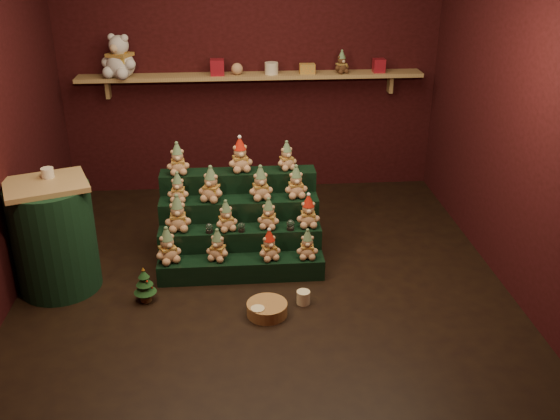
{
  "coord_description": "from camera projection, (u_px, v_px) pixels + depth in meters",
  "views": [
    {
      "loc": [
        -0.21,
        -4.63,
        2.75
      ],
      "look_at": [
        0.17,
        0.25,
        0.49
      ],
      "focal_mm": 40.0,
      "sensor_mm": 36.0,
      "label": 1
    }
  ],
  "objects": [
    {
      "name": "mini_christmas_tree",
      "position": [
        145.0,
        285.0,
        4.93
      ],
      "size": [
        0.18,
        0.18,
        0.31
      ],
      "rotation": [
        0.0,
        0.0,
        0.13
      ],
      "color": "#4E371B",
      "rests_on": "ground"
    },
    {
      "name": "back_shelf",
      "position": [
        251.0,
        76.0,
        6.51
      ],
      "size": [
        3.6,
        0.26,
        0.24
      ],
      "color": "#A18750",
      "rests_on": "ground"
    },
    {
      "name": "mug_right",
      "position": [
        303.0,
        297.0,
        4.94
      ],
      "size": [
        0.11,
        0.11,
        0.11
      ],
      "primitive_type": "cylinder",
      "color": "beige",
      "rests_on": "ground"
    },
    {
      "name": "teddy_9",
      "position": [
        211.0,
        184.0,
        5.4
      ],
      "size": [
        0.28,
        0.26,
        0.31
      ],
      "primitive_type": null,
      "rotation": [
        0.0,
        0.0,
        -0.38
      ],
      "color": "tan",
      "rests_on": "riser_tier_midback"
    },
    {
      "name": "teddy_6",
      "position": [
        269.0,
        213.0,
        5.33
      ],
      "size": [
        0.23,
        0.21,
        0.26
      ],
      "primitive_type": null,
      "rotation": [
        0.0,
        0.0,
        -0.26
      ],
      "color": "tan",
      "rests_on": "riser_tier_midfront"
    },
    {
      "name": "snow_globe_b",
      "position": [
        241.0,
        227.0,
        5.29
      ],
      "size": [
        0.06,
        0.06,
        0.08
      ],
      "color": "black",
      "rests_on": "riser_tier_midfront"
    },
    {
      "name": "teddy_4",
      "position": [
        178.0,
        213.0,
        5.28
      ],
      "size": [
        0.23,
        0.21,
        0.31
      ],
      "primitive_type": null,
      "rotation": [
        0.0,
        0.0,
        0.05
      ],
      "color": "tan",
      "rests_on": "riser_tier_midfront"
    },
    {
      "name": "shelf_plush_ball",
      "position": [
        237.0,
        69.0,
        6.44
      ],
      "size": [
        0.12,
        0.12,
        0.12
      ],
      "primitive_type": "sphere",
      "color": "tan",
      "rests_on": "back_shelf"
    },
    {
      "name": "white_bear",
      "position": [
        119.0,
        50.0,
        6.26
      ],
      "size": [
        0.49,
        0.48,
        0.54
      ],
      "primitive_type": null,
      "rotation": [
        0.0,
        0.0,
        -0.43
      ],
      "color": "silver",
      "rests_on": "back_shelf"
    },
    {
      "name": "riser_tier_front",
      "position": [
        241.0,
        268.0,
        5.28
      ],
      "size": [
        1.4,
        0.22,
        0.18
      ],
      "primitive_type": "cube",
      "color": "black",
      "rests_on": "ground"
    },
    {
      "name": "teddy_1",
      "position": [
        218.0,
        245.0,
        5.19
      ],
      "size": [
        0.24,
        0.23,
        0.27
      ],
      "primitive_type": null,
      "rotation": [
        0.0,
        0.0,
        -0.39
      ],
      "color": "tan",
      "rests_on": "riser_tier_front"
    },
    {
      "name": "gift_tin_red_b",
      "position": [
        379.0,
        66.0,
        6.54
      ],
      "size": [
        0.12,
        0.12,
        0.14
      ],
      "primitive_type": "cube",
      "color": "maroon",
      "rests_on": "back_shelf"
    },
    {
      "name": "teddy_12",
      "position": [
        178.0,
        159.0,
        5.5
      ],
      "size": [
        0.22,
        0.2,
        0.28
      ],
      "primitive_type": null,
      "rotation": [
        0.0,
        0.0,
        0.12
      ],
      "color": "tan",
      "rests_on": "riser_tier_back"
    },
    {
      "name": "snow_globe_c",
      "position": [
        290.0,
        225.0,
        5.32
      ],
      "size": [
        0.07,
        0.07,
        0.09
      ],
      "color": "black",
      "rests_on": "riser_tier_midfront"
    },
    {
      "name": "right_wall",
      "position": [
        520.0,
        111.0,
        4.91
      ],
      "size": [
        0.1,
        4.0,
        2.8
      ],
      "primitive_type": "cube",
      "color": "black",
      "rests_on": "ground"
    },
    {
      "name": "gift_tin_cream",
      "position": [
        271.0,
        68.0,
        6.47
      ],
      "size": [
        0.14,
        0.14,
        0.12
      ],
      "primitive_type": "cylinder",
      "color": "beige",
      "rests_on": "back_shelf"
    },
    {
      "name": "riser_tier_midback",
      "position": [
        240.0,
        226.0,
        5.6
      ],
      "size": [
        1.4,
        0.22,
        0.54
      ],
      "primitive_type": "cube",
      "color": "black",
      "rests_on": "ground"
    },
    {
      "name": "riser_tier_back",
      "position": [
        239.0,
        207.0,
        5.76
      ],
      "size": [
        1.4,
        0.22,
        0.72
      ],
      "primitive_type": "cube",
      "color": "black",
      "rests_on": "ground"
    },
    {
      "name": "teddy_5",
      "position": [
        226.0,
        216.0,
        5.29
      ],
      "size": [
        0.23,
        0.22,
        0.26
      ],
      "primitive_type": null,
      "rotation": [
        0.0,
        0.0,
        0.34
      ],
      "color": "tan",
      "rests_on": "riser_tier_midfront"
    },
    {
      "name": "teddy_2",
      "position": [
        269.0,
        245.0,
        5.19
      ],
      "size": [
        0.23,
        0.22,
        0.26
      ],
      "primitive_type": null,
      "rotation": [
        0.0,
        0.0,
        0.31
      ],
      "color": "tan",
      "rests_on": "riser_tier_front"
    },
    {
      "name": "scarf_gift_box",
      "position": [
        307.0,
        69.0,
        6.5
      ],
      "size": [
        0.16,
        0.1,
        0.1
      ],
      "primitive_type": "cube",
      "color": "orange",
      "rests_on": "back_shelf"
    },
    {
      "name": "brown_bear",
      "position": [
        342.0,
        62.0,
        6.49
      ],
      "size": [
        0.21,
        0.2,
        0.23
      ],
      "primitive_type": null,
      "rotation": [
        0.0,
        0.0,
        0.38
      ],
      "color": "#492818",
      "rests_on": "back_shelf"
    },
    {
      "name": "teddy_0",
      "position": [
        167.0,
        245.0,
        5.14
      ],
      "size": [
        0.28,
        0.28,
        0.31
      ],
      "primitive_type": null,
      "rotation": [
        0.0,
        0.0,
        0.49
      ],
      "color": "tan",
      "rests_on": "riser_tier_front"
    },
    {
      "name": "side_table",
      "position": [
        54.0,
        237.0,
        5.0
      ],
      "size": [
        0.75,
        0.69,
        0.93
      ],
      "rotation": [
        0.0,
        0.0,
        0.36
      ],
      "color": "#A18750",
      "rests_on": "ground"
    },
    {
      "name": "front_wall",
      "position": [
        282.0,
        241.0,
        2.91
      ],
      "size": [
        4.0,
        0.1,
        2.8
      ],
      "primitive_type": "cube",
      "color": "black",
      "rests_on": "ground"
    },
    {
      "name": "mug_left",
      "position": [
        258.0,
        314.0,
        4.73
      ],
      "size": [
        0.11,
        0.11,
        0.11
      ],
      "primitive_type": "cylinder",
      "color": "beige",
      "rests_on": "ground"
    },
    {
      "name": "teddy_3",
      "position": [
        307.0,
        244.0,
        5.21
      ],
      "size": [
        0.19,
        0.17,
        0.25
      ],
      "primitive_type": null,
      "rotation": [
        0.0,
        0.0,
        -0.05
      ],
      "color": "tan",
      "rests_on": "riser_tier_front"
    },
    {
      "name": "gift_tin_red_a",
      "position": [
        217.0,
        67.0,
        6.42
      ],
      "size": [
        0.14,
        0.14,
        0.16
      ],
      "primitive_type": "cube",
      "color": "maroon",
      "rests_on": "back_shelf"
    },
    {
      "name": "teddy_10",
      "position": [
        261.0,
        183.0,
        5.44
      ],
      "size": [
        0.24,
        0.23,
        0.3
      ],
      "primitive_type": null,
      "rotation": [
        0.0,
        0.0,
        0.19
      ],
      "color": "tan",
      "rests_on": "riser_tier_midback"
    },
    {
      "name": "teddy_13",
      "position": [
        240.0,
        155.0,
        5.55
      ],
      "size": [
        0.25,
        0.24,
        0.3
      ],
      "primitive_type": null,
      "rotation": [
        0.0,
        0.0,
        0.22
      ],
      "color": "tan",
      "rests_on": "riser_tier_back"
    },
    {
      "name": "snow_globe_a",
      "position": [
        209.0,
        228.0,
        5.27
      ],
      "size": [
        0.06,
        0.06,
        0.09
      ],
      "color": "black",
      "rests_on": "riser_tier_midfront"
    },
    {
      "name": "teddy_11",
      "position": [
        296.0,
        182.0,
        5.48
      ],
      "size": [
        0.22,
        0.21,
        0.29
      ],
      "primitive_type": null,
      "rotation": [
        0.0,
        0.0,
        0.11
      ],
      "color": "tan",
      "rests_on": "riser_tier_midback"
    },
    {
      "name": "ground",
      "position": [
        262.0,
        275.0,
        5.35
      ],
      "size": [
        4.0,
        4.0,
        0.0
      ],
      "primitive_type": "plane",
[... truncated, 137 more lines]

